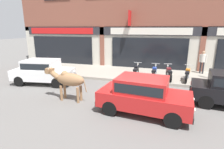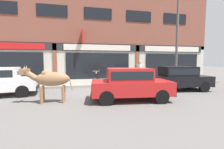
{
  "view_description": "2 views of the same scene",
  "coord_description": "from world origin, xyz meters",
  "px_view_note": "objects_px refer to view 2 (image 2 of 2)",
  "views": [
    {
      "loc": [
        1.12,
        -8.01,
        3.3
      ],
      "look_at": [
        -1.51,
        1.0,
        0.79
      ],
      "focal_mm": 28.0,
      "sensor_mm": 36.0,
      "label": 1
    },
    {
      "loc": [
        -1.71,
        -7.91,
        1.75
      ],
      "look_at": [
        0.21,
        1.0,
        0.97
      ],
      "focal_mm": 24.0,
      "sensor_mm": 36.0,
      "label": 2
    }
  ],
  "objects_px": {
    "car_0": "(178,77)",
    "motorcycle_2": "(123,77)",
    "motorcycle_0": "(97,78)",
    "utility_pole": "(177,42)",
    "motorcycle_1": "(112,78)",
    "pedestrian": "(140,68)",
    "cow": "(50,79)",
    "motorcycle_3": "(136,77)",
    "car_3": "(130,82)"
  },
  "relations": [
    {
      "from": "motorcycle_2",
      "to": "pedestrian",
      "type": "xyz_separation_m",
      "value": [
        2.26,
        2.16,
        0.6
      ]
    },
    {
      "from": "cow",
      "to": "car_0",
      "type": "xyz_separation_m",
      "value": [
        7.14,
        1.37,
        -0.19
      ]
    },
    {
      "from": "car_0",
      "to": "motorcycle_0",
      "type": "relative_size",
      "value": 2.07
    },
    {
      "from": "car_0",
      "to": "pedestrian",
      "type": "xyz_separation_m",
      "value": [
        -0.35,
        5.15,
        0.34
      ]
    },
    {
      "from": "cow",
      "to": "motorcycle_0",
      "type": "height_order",
      "value": "cow"
    },
    {
      "from": "car_0",
      "to": "utility_pole",
      "type": "xyz_separation_m",
      "value": [
        1.48,
        2.35,
        2.45
      ]
    },
    {
      "from": "motorcycle_1",
      "to": "car_3",
      "type": "bearing_deg",
      "value": -92.29
    },
    {
      "from": "car_0",
      "to": "motorcycle_1",
      "type": "relative_size",
      "value": 2.07
    },
    {
      "from": "cow",
      "to": "motorcycle_1",
      "type": "height_order",
      "value": "cow"
    },
    {
      "from": "motorcycle_3",
      "to": "motorcycle_2",
      "type": "bearing_deg",
      "value": -177.58
    },
    {
      "from": "pedestrian",
      "to": "utility_pole",
      "type": "xyz_separation_m",
      "value": [
        1.84,
        -2.8,
        2.12
      ]
    },
    {
      "from": "motorcycle_0",
      "to": "motorcycle_1",
      "type": "distance_m",
      "value": 1.16
    },
    {
      "from": "motorcycle_3",
      "to": "motorcycle_0",
      "type": "bearing_deg",
      "value": -177.74
    },
    {
      "from": "car_0",
      "to": "motorcycle_2",
      "type": "height_order",
      "value": "car_0"
    },
    {
      "from": "car_0",
      "to": "motorcycle_1",
      "type": "height_order",
      "value": "car_0"
    },
    {
      "from": "car_3",
      "to": "motorcycle_1",
      "type": "height_order",
      "value": "car_3"
    },
    {
      "from": "car_0",
      "to": "motorcycle_2",
      "type": "xyz_separation_m",
      "value": [
        -2.61,
        3.0,
        -0.26
      ]
    },
    {
      "from": "cow",
      "to": "motorcycle_0",
      "type": "relative_size",
      "value": 1.19
    },
    {
      "from": "pedestrian",
      "to": "utility_pole",
      "type": "distance_m",
      "value": 3.96
    },
    {
      "from": "car_0",
      "to": "car_3",
      "type": "relative_size",
      "value": 1.0
    },
    {
      "from": "motorcycle_1",
      "to": "motorcycle_2",
      "type": "xyz_separation_m",
      "value": [
        0.89,
        0.11,
        0.0
      ]
    },
    {
      "from": "motorcycle_0",
      "to": "motorcycle_3",
      "type": "distance_m",
      "value": 3.14
    },
    {
      "from": "cow",
      "to": "motorcycle_1",
      "type": "xyz_separation_m",
      "value": [
        3.63,
        4.26,
        -0.45
      ]
    },
    {
      "from": "car_0",
      "to": "car_3",
      "type": "height_order",
      "value": "same"
    },
    {
      "from": "motorcycle_0",
      "to": "car_3",
      "type": "bearing_deg",
      "value": -77.91
    },
    {
      "from": "motorcycle_0",
      "to": "pedestrian",
      "type": "height_order",
      "value": "pedestrian"
    },
    {
      "from": "motorcycle_1",
      "to": "motorcycle_2",
      "type": "bearing_deg",
      "value": 6.86
    },
    {
      "from": "car_3",
      "to": "motorcycle_1",
      "type": "distance_m",
      "value": 4.57
    },
    {
      "from": "car_3",
      "to": "motorcycle_0",
      "type": "distance_m",
      "value": 4.7
    },
    {
      "from": "motorcycle_2",
      "to": "utility_pole",
      "type": "relative_size",
      "value": 0.29
    },
    {
      "from": "cow",
      "to": "motorcycle_2",
      "type": "xyz_separation_m",
      "value": [
        4.52,
        4.36,
        -0.45
      ]
    },
    {
      "from": "cow",
      "to": "motorcycle_3",
      "type": "height_order",
      "value": "cow"
    },
    {
      "from": "cow",
      "to": "pedestrian",
      "type": "xyz_separation_m",
      "value": [
        6.78,
        6.52,
        0.14
      ]
    },
    {
      "from": "pedestrian",
      "to": "utility_pole",
      "type": "relative_size",
      "value": 0.26
    },
    {
      "from": "motorcycle_0",
      "to": "motorcycle_2",
      "type": "xyz_separation_m",
      "value": [
        2.05,
        0.08,
        0.0
      ]
    },
    {
      "from": "cow",
      "to": "pedestrian",
      "type": "relative_size",
      "value": 1.35
    },
    {
      "from": "motorcycle_0",
      "to": "motorcycle_2",
      "type": "bearing_deg",
      "value": 2.18
    },
    {
      "from": "motorcycle_0",
      "to": "utility_pole",
      "type": "height_order",
      "value": "utility_pole"
    },
    {
      "from": "utility_pole",
      "to": "car_3",
      "type": "bearing_deg",
      "value": -142.13
    },
    {
      "from": "pedestrian",
      "to": "motorcycle_1",
      "type": "bearing_deg",
      "value": -144.33
    },
    {
      "from": "motorcycle_2",
      "to": "utility_pole",
      "type": "bearing_deg",
      "value": -8.92
    },
    {
      "from": "car_3",
      "to": "utility_pole",
      "type": "xyz_separation_m",
      "value": [
        5.17,
        4.02,
        2.45
      ]
    },
    {
      "from": "utility_pole",
      "to": "car_0",
      "type": "bearing_deg",
      "value": -122.22
    },
    {
      "from": "car_3",
      "to": "pedestrian",
      "type": "bearing_deg",
      "value": 63.94
    },
    {
      "from": "car_0",
      "to": "car_3",
      "type": "distance_m",
      "value": 4.05
    },
    {
      "from": "cow",
      "to": "motorcycle_0",
      "type": "distance_m",
      "value": 4.96
    },
    {
      "from": "car_3",
      "to": "motorcycle_0",
      "type": "xyz_separation_m",
      "value": [
        -0.98,
        4.58,
        -0.26
      ]
    },
    {
      "from": "cow",
      "to": "motorcycle_2",
      "type": "height_order",
      "value": "cow"
    },
    {
      "from": "motorcycle_1",
      "to": "motorcycle_3",
      "type": "xyz_separation_m",
      "value": [
        1.98,
        0.15,
        0.0
      ]
    },
    {
      "from": "motorcycle_3",
      "to": "car_3",
      "type": "bearing_deg",
      "value": -114.62
    }
  ]
}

